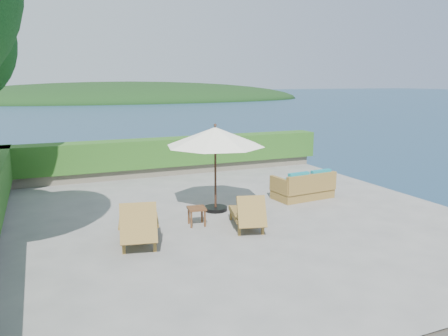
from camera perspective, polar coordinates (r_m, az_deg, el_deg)
name	(u,v)px	position (r m, az deg, el deg)	size (l,w,h in m)	color
ground	(225,216)	(11.32, 0.19, -6.31)	(12.00, 12.00, 0.00)	gray
foundation	(225,272)	(11.88, 0.19, -13.46)	(12.00, 12.00, 3.00)	#595147
ocean	(225,322)	(12.56, 0.18, -19.48)	(600.00, 600.00, 0.00)	#162946
offshore_island	(130,100)	(152.88, -12.16, 8.63)	(126.00, 57.60, 12.60)	black
planter_wall_far	(166,170)	(16.41, -7.55, -0.21)	(12.00, 0.60, 0.36)	#726A5B
hedge_far	(166,152)	(16.29, -7.61, 2.10)	(12.40, 0.90, 1.00)	#214D16
patio_umbrella	(215,137)	(11.40, -1.15, 4.01)	(3.08, 3.08, 2.34)	black
lounge_left	(139,225)	(9.51, -11.07, -7.27)	(1.09, 1.90, 1.03)	olive
lounge_right	(247,213)	(10.30, 3.07, -5.93)	(1.02, 1.68, 0.91)	olive
side_table	(197,211)	(10.55, -3.60, -5.58)	(0.48, 0.48, 0.45)	brown
wicker_loveseat	(304,187)	(13.12, 10.40, -2.50)	(1.86, 1.08, 0.87)	olive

